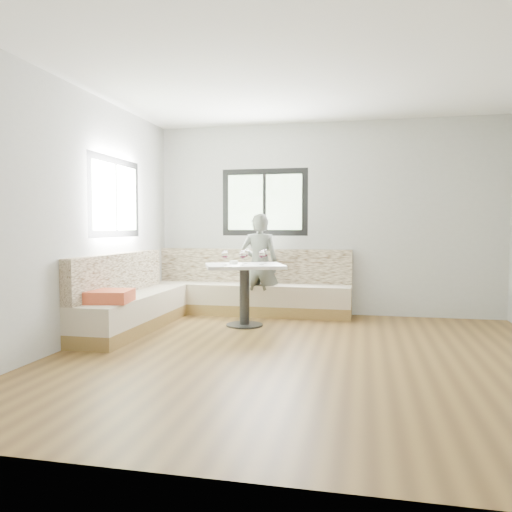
% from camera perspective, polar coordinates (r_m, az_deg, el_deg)
% --- Properties ---
extents(room, '(5.01, 5.01, 2.81)m').
position_cam_1_polar(room, '(4.98, 4.90, 4.86)').
color(room, brown).
rests_on(room, ground).
extents(banquette, '(2.90, 2.80, 0.95)m').
position_cam_1_polar(banquette, '(6.88, -6.14, -4.60)').
color(banquette, olive).
rests_on(banquette, ground).
extents(table, '(1.18, 1.05, 0.80)m').
position_cam_1_polar(table, '(6.44, -1.33, -2.73)').
color(table, black).
rests_on(table, ground).
extents(person, '(0.54, 0.36, 1.48)m').
position_cam_1_polar(person, '(7.12, 0.44, -1.03)').
color(person, '#50534B').
rests_on(person, ground).
extents(olive_ramekin, '(0.11, 0.11, 0.04)m').
position_cam_1_polar(olive_ramekin, '(6.49, -2.58, -0.72)').
color(olive_ramekin, white).
rests_on(olive_ramekin, table).
extents(wine_glass_a, '(0.08, 0.08, 0.19)m').
position_cam_1_polar(wine_glass_a, '(6.25, -3.58, 0.12)').
color(wine_glass_a, white).
rests_on(wine_glass_a, table).
extents(wine_glass_b, '(0.08, 0.08, 0.19)m').
position_cam_1_polar(wine_glass_b, '(6.23, -1.54, 0.12)').
color(wine_glass_b, white).
rests_on(wine_glass_b, table).
extents(wine_glass_c, '(0.08, 0.08, 0.19)m').
position_cam_1_polar(wine_glass_c, '(6.32, 0.67, 0.16)').
color(wine_glass_c, white).
rests_on(wine_glass_c, table).
extents(wine_glass_d, '(0.08, 0.08, 0.19)m').
position_cam_1_polar(wine_glass_d, '(6.54, -1.21, 0.27)').
color(wine_glass_d, white).
rests_on(wine_glass_d, table).
extents(wine_glass_e, '(0.08, 0.08, 0.19)m').
position_cam_1_polar(wine_glass_e, '(6.56, 1.01, 0.27)').
color(wine_glass_e, white).
rests_on(wine_glass_e, table).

